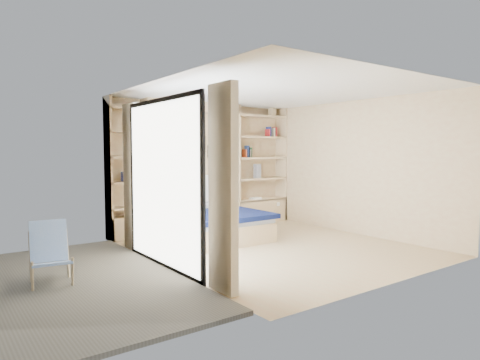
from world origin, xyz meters
TOP-DOWN VIEW (x-y plane):
  - ground at (0.00, 0.00)m, footprint 4.50×4.50m
  - room_shell at (-0.39, 1.52)m, footprint 4.50×4.50m
  - bed at (-0.45, 1.25)m, footprint 1.60×1.99m
  - photo_gallery at (-0.45, 2.22)m, footprint 1.48×0.02m
  - reading_lamps at (-0.30, 2.00)m, footprint 1.92×0.12m
  - shelf_decor at (1.04, 2.07)m, footprint 3.54×0.23m
  - deck at (-3.60, 0.00)m, footprint 3.20×4.00m
  - deck_chair at (-3.36, 0.18)m, footprint 0.54×0.79m

SIDE VIEW (x-z plane):
  - ground at x=0.00m, z-range 0.00..0.00m
  - deck at x=-3.60m, z-range -0.03..0.03m
  - bed at x=-0.45m, z-range -0.27..0.80m
  - deck_chair at x=-3.36m, z-range -0.02..0.72m
  - room_shell at x=-0.39m, z-range -1.17..3.33m
  - reading_lamps at x=-0.30m, z-range 1.03..1.17m
  - photo_gallery at x=-0.45m, z-range 1.19..2.01m
  - shelf_decor at x=1.04m, z-range 0.65..2.68m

